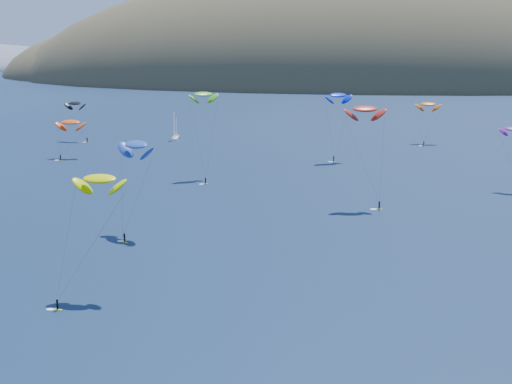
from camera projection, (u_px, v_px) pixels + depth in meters
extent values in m
ellipsoid|color=#3D3526|center=(355.00, 94.00, 615.07)|extent=(600.00, 300.00, 210.00)
ellipsoid|color=#3D3526|center=(183.00, 84.00, 663.58)|extent=(340.00, 240.00, 120.00)
ellipsoid|color=slate|center=(38.00, 69.00, 814.07)|extent=(240.00, 180.00, 44.00)
cube|color=white|center=(175.00, 138.00, 279.91)|extent=(3.22, 8.61, 1.01)
cylinder|color=white|center=(175.00, 123.00, 279.14)|extent=(0.16, 0.16, 11.76)
cube|color=#C5CA16|center=(61.00, 160.00, 235.42)|extent=(1.57, 0.56, 0.09)
cylinder|color=black|center=(60.00, 157.00, 235.21)|extent=(0.36, 0.36, 1.65)
sphere|color=#8C6047|center=(60.00, 155.00, 234.99)|extent=(0.28, 0.28, 0.28)
ellipsoid|color=#F64408|center=(71.00, 122.00, 238.83)|extent=(10.03, 5.24, 5.43)
cube|color=#C5CA16|center=(58.00, 310.00, 110.02)|extent=(1.42, 0.42, 0.08)
cylinder|color=black|center=(57.00, 304.00, 109.82)|extent=(0.33, 0.33, 1.52)
sphere|color=#8C6047|center=(57.00, 299.00, 109.62)|extent=(0.25, 0.25, 0.25)
ellipsoid|color=#D1E100|center=(99.00, 179.00, 114.45)|extent=(8.47, 3.97, 4.71)
cube|color=#C5CA16|center=(206.00, 184.00, 199.61)|extent=(1.44, 1.16, 0.08)
cylinder|color=black|center=(205.00, 181.00, 199.41)|extent=(0.34, 0.34, 1.55)
sphere|color=#8C6047|center=(205.00, 177.00, 199.21)|extent=(0.26, 0.26, 0.26)
ellipsoid|color=#4BB317|center=(203.00, 94.00, 205.97)|extent=(9.42, 8.19, 4.83)
cube|color=#C5CA16|center=(334.00, 162.00, 233.10)|extent=(1.52, 1.13, 0.08)
cylinder|color=black|center=(334.00, 159.00, 232.89)|extent=(0.35, 0.35, 1.61)
sphere|color=#8C6047|center=(334.00, 156.00, 232.68)|extent=(0.27, 0.27, 0.27)
ellipsoid|color=#001DC6|center=(338.00, 95.00, 232.08)|extent=(10.42, 8.60, 5.30)
cube|color=#C5CA16|center=(379.00, 209.00, 171.41)|extent=(1.68, 0.76, 0.09)
cylinder|color=black|center=(379.00, 205.00, 171.18)|extent=(0.38, 0.38, 1.74)
sphere|color=#8C6047|center=(379.00, 201.00, 170.96)|extent=(0.29, 0.29, 0.29)
ellipsoid|color=#A32016|center=(365.00, 109.00, 171.21)|extent=(10.23, 6.12, 5.35)
cube|color=#C5CA16|center=(125.00, 242.00, 144.83)|extent=(1.50, 1.21, 0.08)
cylinder|color=black|center=(125.00, 238.00, 144.62)|extent=(0.35, 0.35, 1.62)
sphere|color=#8C6047|center=(124.00, 233.00, 144.41)|extent=(0.27, 0.27, 0.27)
ellipsoid|color=#1E409E|center=(136.00, 144.00, 149.20)|extent=(10.85, 9.43, 5.56)
cube|color=#C5CA16|center=(424.00, 146.00, 264.37)|extent=(1.49, 0.54, 0.08)
cylinder|color=black|center=(424.00, 143.00, 264.17)|extent=(0.34, 0.34, 1.56)
sphere|color=#8C6047|center=(424.00, 141.00, 263.97)|extent=(0.26, 0.26, 0.26)
ellipsoid|color=#D25108|center=(428.00, 104.00, 269.01)|extent=(9.42, 4.97, 5.08)
cube|color=#C5CA16|center=(87.00, 142.00, 272.72)|extent=(1.57, 0.67, 0.08)
cylinder|color=black|center=(87.00, 140.00, 272.50)|extent=(0.36, 0.36, 1.62)
sphere|color=#8C6047|center=(87.00, 137.00, 272.29)|extent=(0.27, 0.27, 0.27)
ellipsoid|color=black|center=(75.00, 103.00, 274.96)|extent=(9.09, 5.26, 4.79)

